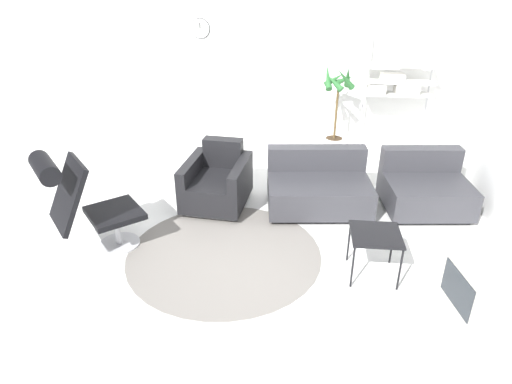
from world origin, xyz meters
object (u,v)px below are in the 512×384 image
lounge_chair (80,196)px  shelf_unit (399,79)px  couch_second (425,189)px  side_table (376,238)px  armchair_red (217,184)px  potted_plant (336,116)px  couch_low (318,188)px  crt_television (480,290)px

lounge_chair → shelf_unit: shelf_unit is taller
couch_second → side_table: size_ratio=2.27×
armchair_red → potted_plant: size_ratio=0.66×
side_table → shelf_unit: 3.39m
couch_low → crt_television: size_ratio=2.17×
armchair_red → couch_second: armchair_red is taller
couch_low → crt_television: couch_low is taller
couch_low → couch_second: (1.31, 0.10, 0.00)m
armchair_red → side_table: armchair_red is taller
potted_plant → shelf_unit: shelf_unit is taller
couch_low → crt_television: bearing=120.4°
crt_television → shelf_unit: bearing=-8.1°
crt_television → side_table: bearing=49.4°
armchair_red → shelf_unit: (2.43, 1.93, 0.91)m
side_table → shelf_unit: size_ratio=0.25×
armchair_red → shelf_unit: shelf_unit is taller
couch_second → shelf_unit: (-0.13, 1.78, 0.93)m
lounge_chair → couch_low: size_ratio=0.88×
armchair_red → couch_second: 2.57m
couch_low → crt_television: (1.35, -1.83, 0.00)m
lounge_chair → potted_plant: bearing=97.5°
armchair_red → crt_television: armchair_red is taller
armchair_red → crt_television: bearing=151.4°
lounge_chair → potted_plant: size_ratio=0.80×
couch_low → couch_second: 1.31m
lounge_chair → shelf_unit: (3.58, 3.16, 0.50)m
lounge_chair → couch_second: 3.99m
lounge_chair → couch_low: 2.76m
couch_low → couch_second: bearing=178.6°
lounge_chair → couch_low: (2.41, 1.28, -0.43)m
lounge_chair → shelf_unit: bearing=91.3°
couch_low → side_table: (0.51, -1.34, 0.17)m
lounge_chair → side_table: (2.91, -0.07, -0.26)m
couch_low → potted_plant: (0.28, 1.67, 0.40)m
lounge_chair → crt_television: bearing=41.5°
armchair_red → couch_low: (1.26, 0.04, -0.03)m
shelf_unit → couch_low: bearing=-121.9°
couch_second → side_table: couch_second is taller
potted_plant → shelf_unit: (0.90, 0.22, 0.53)m
armchair_red → crt_television: 3.15m
lounge_chair → crt_television: lounge_chair is taller
couch_low → lounge_chair: bearing=22.0°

